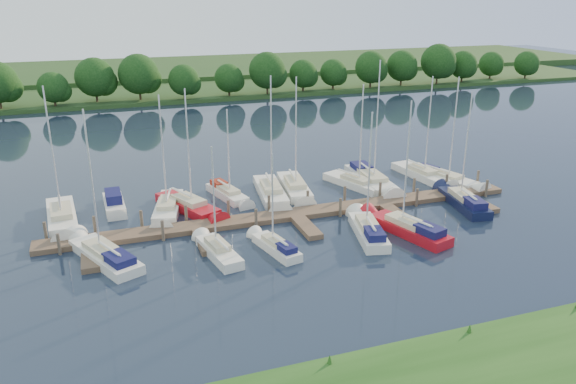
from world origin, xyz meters
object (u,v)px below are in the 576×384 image
object	(u,v)px
dock	(297,217)
sailboat_n_0	(62,219)
motorboat	(114,204)
sailboat_s_2	(275,247)
sailboat_n_5	(271,194)

from	to	relation	value
dock	sailboat_n_0	xyz separation A→B (m)	(-18.01, 5.58, 0.08)
motorboat	sailboat_s_2	bearing A→B (deg)	128.27
dock	motorboat	bearing A→B (deg)	151.84
sailboat_n_0	sailboat_s_2	world-z (taller)	sailboat_n_0
sailboat_n_5	sailboat_s_2	bearing A→B (deg)	81.56
sailboat_n_0	motorboat	world-z (taller)	sailboat_n_0
sailboat_n_0	sailboat_n_5	xyz separation A→B (m)	(17.69, 0.22, -0.00)
sailboat_s_2	motorboat	bearing A→B (deg)	116.95
sailboat_n_0	sailboat_n_5	world-z (taller)	sailboat_n_0
dock	sailboat_s_2	xyz separation A→B (m)	(-3.45, -5.02, 0.11)
sailboat_n_0	motorboat	size ratio (longest dim) A/B	2.07
sailboat_n_0	sailboat_s_2	xyz separation A→B (m)	(14.56, -10.59, 0.03)
dock	motorboat	world-z (taller)	motorboat
motorboat	sailboat_s_2	world-z (taller)	sailboat_s_2
sailboat_n_5	sailboat_s_2	world-z (taller)	sailboat_n_5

